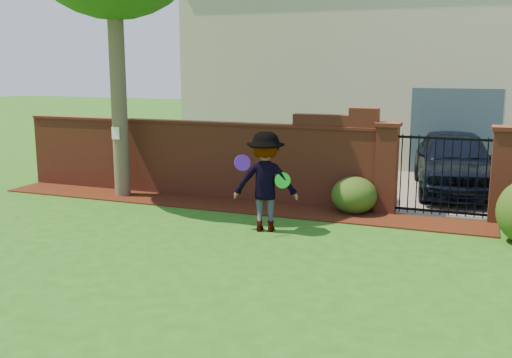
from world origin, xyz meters
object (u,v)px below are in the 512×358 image
at_px(frisbee_green, 283,180).
at_px(car, 456,163).
at_px(man, 265,182).
at_px(frisbee_purple, 242,163).

bearing_deg(frisbee_green, car, 58.90).
distance_m(man, frisbee_purple, 0.63).
bearing_deg(man, car, -139.55).
relative_size(car, frisbee_purple, 14.90).
bearing_deg(man, frisbee_green, 160.64).
distance_m(man, frisbee_green, 0.35).
xyz_separation_m(frisbee_purple, frisbee_green, (0.63, 0.37, -0.34)).
height_order(man, frisbee_purple, man).
relative_size(man, frisbee_purple, 6.22).
bearing_deg(car, man, -132.21).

